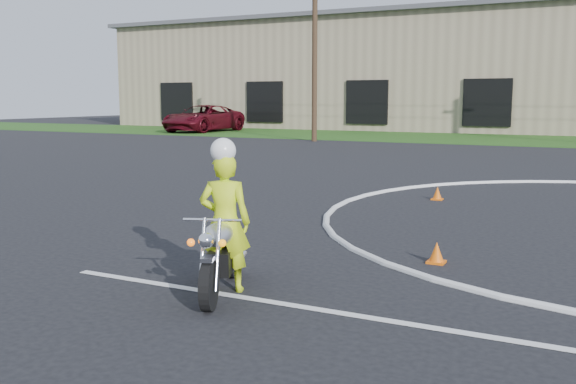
% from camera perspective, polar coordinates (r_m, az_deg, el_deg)
% --- Properties ---
extents(primary_motorcycle, '(0.86, 1.79, 0.99)m').
position_cam_1_polar(primary_motorcycle, '(7.58, -6.02, -5.49)').
color(primary_motorcycle, black).
rests_on(primary_motorcycle, ground).
extents(rider_primary_grp, '(0.71, 0.59, 1.83)m').
position_cam_1_polar(rider_primary_grp, '(7.61, -5.64, -2.31)').
color(rider_primary_grp, '#C8E718').
rests_on(rider_primary_grp, ground).
extents(pickup_grp, '(3.26, 6.63, 1.81)m').
position_cam_1_polar(pickup_grp, '(44.38, -7.55, 6.51)').
color(pickup_grp, '#4B0813').
rests_on(pickup_grp, ground).
extents(warehouse, '(41.00, 17.00, 8.30)m').
position_cam_1_polar(warehouse, '(53.02, 8.01, 10.30)').
color(warehouse, tan).
rests_on(warehouse, ground).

